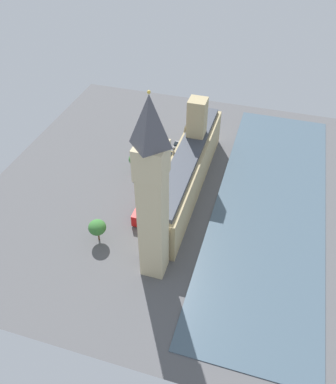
{
  "coord_description": "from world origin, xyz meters",
  "views": [
    {
      "loc": [
        -28.0,
        109.34,
        95.35
      ],
      "look_at": [
        1.0,
        13.55,
        8.74
      ],
      "focal_mm": 36.98,
      "sensor_mm": 36.0,
      "label": 1
    }
  ],
  "objects_px": {
    "parliament_building": "(188,168)",
    "double_decker_bus_under_trees": "(152,184)",
    "car_silver_corner": "(176,145)",
    "plane_tree_by_river_gate": "(135,159)",
    "car_yellow_cab_midblock": "(170,155)",
    "pedestrian_opposite_hall": "(151,221)",
    "car_white_near_tower": "(161,170)",
    "plane_tree_kerbside": "(152,133)",
    "double_decker_bus_leading": "(140,212)",
    "pedestrian_far_end": "(171,174)",
    "clock_tower": "(152,193)",
    "plane_tree_trailing": "(97,227)",
    "street_lamp_slot_10": "(155,131)"
  },
  "relations": [
    {
      "from": "plane_tree_kerbside",
      "to": "plane_tree_by_river_gate",
      "type": "bearing_deg",
      "value": 90.01
    },
    {
      "from": "plane_tree_by_river_gate",
      "to": "car_silver_corner",
      "type": "bearing_deg",
      "value": -116.18
    },
    {
      "from": "double_decker_bus_under_trees",
      "to": "street_lamp_slot_10",
      "type": "distance_m",
      "value": 33.54
    },
    {
      "from": "parliament_building",
      "to": "plane_tree_kerbside",
      "type": "relative_size",
      "value": 8.99
    },
    {
      "from": "plane_tree_by_river_gate",
      "to": "double_decker_bus_under_trees",
      "type": "bearing_deg",
      "value": 138.13
    },
    {
      "from": "pedestrian_far_end",
      "to": "plane_tree_trailing",
      "type": "distance_m",
      "value": 41.19
    },
    {
      "from": "car_silver_corner",
      "to": "double_decker_bus_under_trees",
      "type": "distance_m",
      "value": 29.88
    },
    {
      "from": "clock_tower",
      "to": "street_lamp_slot_10",
      "type": "relative_size",
      "value": 8.8
    },
    {
      "from": "car_yellow_cab_midblock",
      "to": "double_decker_bus_leading",
      "type": "bearing_deg",
      "value": -89.75
    },
    {
      "from": "double_decker_bus_leading",
      "to": "car_white_near_tower",
      "type": "bearing_deg",
      "value": 90.59
    },
    {
      "from": "pedestrian_far_end",
      "to": "plane_tree_trailing",
      "type": "xyz_separation_m",
      "value": [
        12.77,
        38.84,
        5.0
      ]
    },
    {
      "from": "double_decker_bus_under_trees",
      "to": "double_decker_bus_leading",
      "type": "distance_m",
      "value": 15.16
    },
    {
      "from": "double_decker_bus_leading",
      "to": "plane_tree_trailing",
      "type": "bearing_deg",
      "value": -124.85
    },
    {
      "from": "car_silver_corner",
      "to": "car_white_near_tower",
      "type": "height_order",
      "value": "same"
    },
    {
      "from": "parliament_building",
      "to": "street_lamp_slot_10",
      "type": "relative_size",
      "value": 10.47
    },
    {
      "from": "car_white_near_tower",
      "to": "plane_tree_by_river_gate",
      "type": "relative_size",
      "value": 0.58
    },
    {
      "from": "plane_tree_by_river_gate",
      "to": "plane_tree_trailing",
      "type": "relative_size",
      "value": 0.96
    },
    {
      "from": "car_white_near_tower",
      "to": "pedestrian_opposite_hall",
      "type": "distance_m",
      "value": 27.85
    },
    {
      "from": "car_yellow_cab_midblock",
      "to": "plane_tree_by_river_gate",
      "type": "bearing_deg",
      "value": -127.21
    },
    {
      "from": "car_yellow_cab_midblock",
      "to": "car_white_near_tower",
      "type": "xyz_separation_m",
      "value": [
        0.33,
        11.11,
        0.0
      ]
    },
    {
      "from": "car_yellow_cab_midblock",
      "to": "pedestrian_opposite_hall",
      "type": "height_order",
      "value": "car_yellow_cab_midblock"
    },
    {
      "from": "car_white_near_tower",
      "to": "double_decker_bus_leading",
      "type": "distance_m",
      "value": 26.19
    },
    {
      "from": "car_white_near_tower",
      "to": "street_lamp_slot_10",
      "type": "relative_size",
      "value": 0.69
    },
    {
      "from": "car_yellow_cab_midblock",
      "to": "plane_tree_trailing",
      "type": "height_order",
      "value": "plane_tree_trailing"
    },
    {
      "from": "pedestrian_opposite_hall",
      "to": "double_decker_bus_under_trees",
      "type": "bearing_deg",
      "value": -92.98
    },
    {
      "from": "street_lamp_slot_10",
      "to": "clock_tower",
      "type": "bearing_deg",
      "value": 108.26
    },
    {
      "from": "car_white_near_tower",
      "to": "plane_tree_by_river_gate",
      "type": "distance_m",
      "value": 11.27
    },
    {
      "from": "parliament_building",
      "to": "double_decker_bus_under_trees",
      "type": "distance_m",
      "value": 14.53
    },
    {
      "from": "pedestrian_opposite_hall",
      "to": "plane_tree_kerbside",
      "type": "relative_size",
      "value": 0.22
    },
    {
      "from": "car_yellow_cab_midblock",
      "to": "clock_tower",
      "type": "bearing_deg",
      "value": -78.24
    },
    {
      "from": "double_decker_bus_under_trees",
      "to": "double_decker_bus_leading",
      "type": "xyz_separation_m",
      "value": [
        -0.91,
        15.13,
        0.0
      ]
    },
    {
      "from": "plane_tree_kerbside",
      "to": "car_yellow_cab_midblock",
      "type": "bearing_deg",
      "value": 147.85
    },
    {
      "from": "pedestrian_opposite_hall",
      "to": "parliament_building",
      "type": "bearing_deg",
      "value": -128.11
    },
    {
      "from": "clock_tower",
      "to": "plane_tree_by_river_gate",
      "type": "relative_size",
      "value": 7.42
    },
    {
      "from": "car_silver_corner",
      "to": "plane_tree_by_river_gate",
      "type": "distance_m",
      "value": 24.15
    },
    {
      "from": "car_yellow_cab_midblock",
      "to": "street_lamp_slot_10",
      "type": "bearing_deg",
      "value": 134.81
    },
    {
      "from": "car_white_near_tower",
      "to": "plane_tree_trailing",
      "type": "relative_size",
      "value": 0.56
    },
    {
      "from": "car_silver_corner",
      "to": "pedestrian_opposite_hall",
      "type": "distance_m",
      "value": 46.44
    },
    {
      "from": "clock_tower",
      "to": "plane_tree_trailing",
      "type": "relative_size",
      "value": 7.15
    },
    {
      "from": "car_white_near_tower",
      "to": "pedestrian_far_end",
      "type": "xyz_separation_m",
      "value": [
        -4.18,
        0.86,
        -0.19
      ]
    },
    {
      "from": "car_silver_corner",
      "to": "plane_tree_by_river_gate",
      "type": "xyz_separation_m",
      "value": [
        10.44,
        21.23,
        4.85
      ]
    },
    {
      "from": "car_yellow_cab_midblock",
      "to": "plane_tree_by_river_gate",
      "type": "xyz_separation_m",
      "value": [
        10.21,
        13.53,
        4.85
      ]
    },
    {
      "from": "car_white_near_tower",
      "to": "plane_tree_by_river_gate",
      "type": "xyz_separation_m",
      "value": [
        9.88,
        2.41,
        4.85
      ]
    },
    {
      "from": "clock_tower",
      "to": "pedestrian_opposite_hall",
      "type": "relative_size",
      "value": 34.79
    },
    {
      "from": "plane_tree_trailing",
      "to": "plane_tree_by_river_gate",
      "type": "bearing_deg",
      "value": -88.02
    },
    {
      "from": "parliament_building",
      "to": "double_decker_bus_leading",
      "type": "bearing_deg",
      "value": 61.4
    },
    {
      "from": "parliament_building",
      "to": "plane_tree_kerbside",
      "type": "xyz_separation_m",
      "value": [
        21.68,
        -23.11,
        -2.99
      ]
    },
    {
      "from": "double_decker_bus_under_trees",
      "to": "car_silver_corner",
      "type": "bearing_deg",
      "value": -94.57
    },
    {
      "from": "car_white_near_tower",
      "to": "clock_tower",
      "type": "bearing_deg",
      "value": 105.15
    },
    {
      "from": "double_decker_bus_leading",
      "to": "street_lamp_slot_10",
      "type": "bearing_deg",
      "value": 101.56
    }
  ]
}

